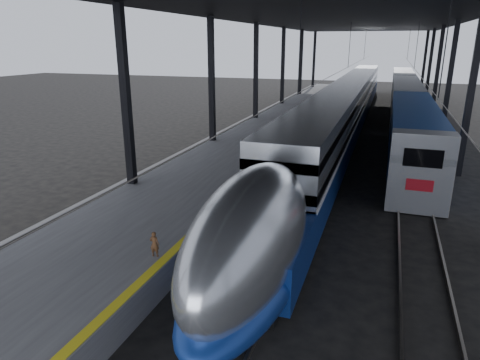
% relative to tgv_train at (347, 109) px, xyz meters
% --- Properties ---
extents(ground, '(160.00, 160.00, 0.00)m').
position_rel_tgv_train_xyz_m(ground, '(-2.00, -26.58, -1.92)').
color(ground, black).
rests_on(ground, ground).
extents(platform, '(6.00, 80.00, 1.00)m').
position_rel_tgv_train_xyz_m(platform, '(-5.50, -6.58, -1.42)').
color(platform, '#4C4C4F').
rests_on(platform, ground).
extents(yellow_strip, '(0.30, 80.00, 0.01)m').
position_rel_tgv_train_xyz_m(yellow_strip, '(-2.70, -6.58, -0.91)').
color(yellow_strip, gold).
rests_on(yellow_strip, platform).
extents(rails, '(6.52, 80.00, 0.16)m').
position_rel_tgv_train_xyz_m(rails, '(2.50, -6.58, -1.84)').
color(rails, slate).
rests_on(rails, ground).
extents(canopy, '(18.00, 75.00, 9.47)m').
position_rel_tgv_train_xyz_m(canopy, '(-0.10, -6.58, 7.20)').
color(canopy, black).
rests_on(canopy, ground).
extents(tgv_train, '(2.86, 65.20, 4.10)m').
position_rel_tgv_train_xyz_m(tgv_train, '(0.00, 0.00, 0.00)').
color(tgv_train, '#AEB1B5').
rests_on(tgv_train, ground).
extents(second_train, '(2.67, 56.05, 3.68)m').
position_rel_tgv_train_xyz_m(second_train, '(5.00, 8.32, -0.06)').
color(second_train, navy).
rests_on(second_train, ground).
extents(child, '(0.32, 0.23, 0.84)m').
position_rel_tgv_train_xyz_m(child, '(-3.07, -27.73, -0.50)').
color(child, '#51311B').
rests_on(child, platform).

